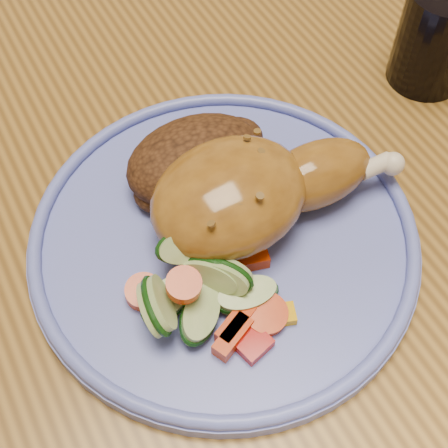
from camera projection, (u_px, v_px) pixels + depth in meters
The scene contains 8 objects.
ground at pixel (216, 399), 1.16m from camera, with size 4.00×4.00×0.00m, color brown.
dining_table at pixel (209, 175), 0.60m from camera, with size 0.90×1.40×0.75m.
plate at pixel (224, 240), 0.46m from camera, with size 0.28×0.28×0.01m, color #5A67C1.
plate_rim at pixel (224, 232), 0.45m from camera, with size 0.28×0.28×0.01m, color #5A67C1.
chicken_leg at pixel (251, 191), 0.44m from camera, with size 0.19×0.10×0.06m.
rice_pilaf at pixel (197, 160), 0.47m from camera, with size 0.12×0.08×0.05m.
vegetable_pile at pixel (204, 291), 0.41m from camera, with size 0.11×0.11×0.05m.
drinking_glass at pixel (436, 37), 0.53m from camera, with size 0.07×0.07×0.09m, color black.
Camera 1 is at (-0.17, -0.34, 1.14)m, focal length 50.00 mm.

